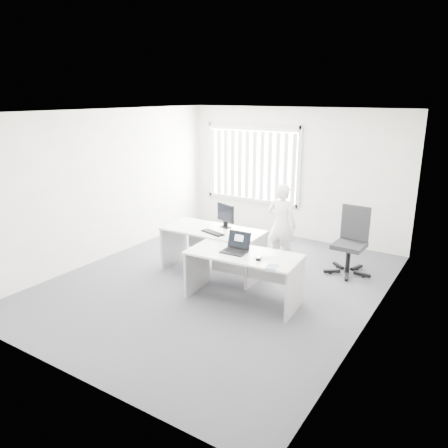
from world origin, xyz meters
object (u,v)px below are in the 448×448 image
Objects in this scene: person at (282,225)px; monitor at (226,216)px; desk_far at (213,241)px; laptop at (234,243)px; desk_near at (243,267)px; office_chair at (350,253)px.

monitor is at bearing 48.12° from person.
laptop is at bearing -41.52° from desk_far.
monitor reaches higher than laptop.
desk_near is 2.22m from office_chair.
desk_near is 1.71m from person.
monitor reaches higher than desk_near.
monitor is at bearing -148.78° from office_chair.
monitor is at bearing 130.47° from desk_near.
person is (-1.20, -0.27, 0.40)m from office_chair.
office_chair reaches higher than desk_far.
monitor is (0.13, 0.22, 0.44)m from desk_far.
laptop is 1.21m from monitor.
desk_near is at bearing -27.09° from monitor.
person reaches higher than desk_far.
office_chair is 1.29m from person.
desk_near is 1.22m from desk_far.
laptop is at bearing -33.45° from monitor.
office_chair is 2.38m from laptop.
laptop is (0.88, -0.73, 0.34)m from desk_far.
person reaches higher than office_chair.
laptop is (-0.14, -0.05, 0.36)m from desk_near.
desk_near is 1.34m from monitor.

